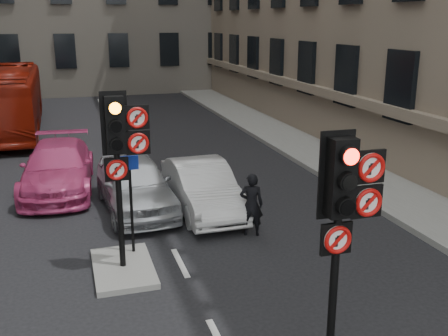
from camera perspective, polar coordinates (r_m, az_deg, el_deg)
pavement_right at (r=19.98m, az=11.28°, el=1.34°), size 3.00×50.00×0.16m
centre_island at (r=11.19m, az=-10.91°, el=-10.63°), size 1.20×2.00×0.12m
signal_near at (r=7.38m, az=13.01°, el=-3.70°), size 0.91×0.40×3.58m
signal_far at (r=10.30m, az=-11.19°, el=2.68°), size 0.91×0.40×3.58m
car_silver at (r=14.31m, az=-9.67°, el=-1.69°), size 1.99×4.41×1.47m
car_white at (r=14.03m, az=-2.42°, el=-2.09°), size 1.49×4.10×1.34m
car_pink at (r=16.47m, az=-17.63°, el=0.04°), size 2.38×5.05×1.42m
bus_red at (r=25.88m, az=-22.35°, el=6.86°), size 2.51×10.46×2.91m
motorcycle at (r=15.84m, az=-3.22°, el=-0.65°), size 0.71×1.70×0.99m
motorcyclist at (r=12.46m, az=3.00°, el=-3.99°), size 0.65×0.53×1.54m
info_sign at (r=11.23m, az=-10.12°, el=-2.45°), size 0.37×0.12×2.17m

